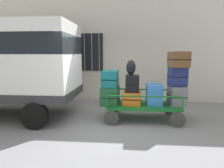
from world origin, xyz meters
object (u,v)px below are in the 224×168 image
at_px(luggage_cart, 143,107).
at_px(backpack, 131,67).
at_px(suitcase_midleft_middle, 132,83).
at_px(suitcase_midright_middle, 177,76).
at_px(suitcase_left_middle, 110,79).
at_px(suitcase_midright_bottom, 177,96).
at_px(van, 2,61).
at_px(suitcase_midleft_bottom, 132,98).
at_px(suitcase_center_bottom, 154,94).
at_px(suitcase_left_bottom, 110,95).
at_px(suitcase_midright_top, 178,59).

relative_size(luggage_cart, backpack, 4.98).
bearing_deg(suitcase_midleft_middle, suitcase_midright_middle, 2.04).
distance_m(suitcase_midleft_middle, suitcase_midright_middle, 1.32).
xyz_separation_m(suitcase_left_middle, suitcase_midright_bottom, (1.95, 0.02, -0.47)).
xyz_separation_m(van, suitcase_midright_middle, (5.27, 0.04, -0.44)).
height_order(suitcase_midright_middle, backpack, backpack).
distance_m(suitcase_midleft_bottom, suitcase_midleft_middle, 0.44).
distance_m(van, suitcase_center_bottom, 4.72).
relative_size(suitcase_left_bottom, suitcase_midleft_middle, 1.63).
distance_m(luggage_cart, suitcase_midright_bottom, 1.04).
height_order(suitcase_midleft_middle, suitcase_center_bottom, suitcase_midleft_middle).
xyz_separation_m(suitcase_midleft_bottom, suitcase_midright_middle, (1.30, 0.05, 0.66)).
bearing_deg(suitcase_midleft_middle, luggage_cart, 2.19).
bearing_deg(luggage_cart, suitcase_left_middle, -178.65).
distance_m(van, suitcase_midright_middle, 5.29).
distance_m(suitcase_midleft_bottom, suitcase_center_bottom, 0.66).
height_order(luggage_cart, suitcase_center_bottom, suitcase_center_bottom).
height_order(suitcase_left_bottom, suitcase_midright_middle, suitcase_midright_middle).
bearing_deg(suitcase_midleft_middle, suitcase_midright_top, 2.24).
xyz_separation_m(suitcase_midleft_bottom, suitcase_midright_top, (1.30, 0.05, 1.15)).
distance_m(suitcase_left_bottom, suitcase_left_middle, 0.50).
bearing_deg(suitcase_midright_bottom, backpack, 179.57).
distance_m(van, suitcase_midleft_middle, 4.02).
bearing_deg(suitcase_left_bottom, suitcase_midleft_bottom, -0.05).
distance_m(suitcase_left_bottom, suitcase_midright_top, 2.23).
bearing_deg(suitcase_midright_middle, suitcase_center_bottom, 179.66).
relative_size(luggage_cart, suitcase_center_bottom, 3.55).
distance_m(suitcase_center_bottom, backpack, 1.05).
bearing_deg(suitcase_midright_top, van, -179.48).
bearing_deg(suitcase_midright_top, suitcase_midright_bottom, -90.00).
bearing_deg(van, suitcase_left_middle, -0.23).
bearing_deg(suitcase_midright_bottom, suitcase_midright_top, 90.00).
distance_m(van, luggage_cart, 4.51).
height_order(van, suitcase_center_bottom, van).
relative_size(suitcase_left_bottom, suitcase_midright_middle, 1.48).
bearing_deg(suitcase_center_bottom, suitcase_midright_top, 0.07).
relative_size(suitcase_left_bottom, suitcase_midleft_bottom, 1.36).
relative_size(luggage_cart, suitcase_midleft_bottom, 3.70).
height_order(suitcase_left_middle, suitcase_center_bottom, suitcase_left_middle).
xyz_separation_m(suitcase_left_bottom, suitcase_left_middle, (0.00, -0.01, 0.50)).
relative_size(luggage_cart, suitcase_midright_top, 2.56).
height_order(suitcase_center_bottom, suitcase_midright_top, suitcase_midright_top).
bearing_deg(suitcase_left_bottom, suitcase_midright_bottom, 0.35).
xyz_separation_m(suitcase_center_bottom, backpack, (-0.69, -0.03, 0.79)).
relative_size(suitcase_midleft_middle, suitcase_center_bottom, 0.80).
relative_size(suitcase_left_middle, suitcase_midright_bottom, 1.00).
distance_m(suitcase_left_bottom, suitcase_midright_middle, 2.04).
bearing_deg(backpack, suitcase_midleft_middle, -25.17).
relative_size(suitcase_midleft_bottom, suitcase_center_bottom, 0.96).
xyz_separation_m(suitcase_midleft_bottom, backpack, (-0.04, 0.02, 0.91)).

